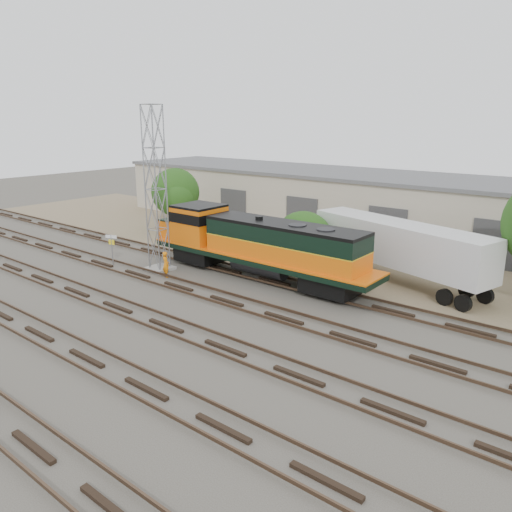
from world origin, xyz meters
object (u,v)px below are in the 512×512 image
Objects in this scene: signal_tower at (156,193)px; worker at (166,264)px; semi_trailer at (402,246)px; locomotive at (256,244)px.

signal_tower reaches higher than worker.
semi_trailer is at bearing 28.73° from signal_tower.
signal_tower is at bearing -8.98° from worker.
semi_trailer reaches higher than worker.
worker is 0.14× the size of semi_trailer.
semi_trailer is (13.95, 7.65, -2.89)m from signal_tower.
locomotive is 9.65× the size of worker.
signal_tower is (-6.23, -2.76, 3.00)m from locomotive.
locomotive is 7.44m from signal_tower.
locomotive is 1.31× the size of semi_trailer.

